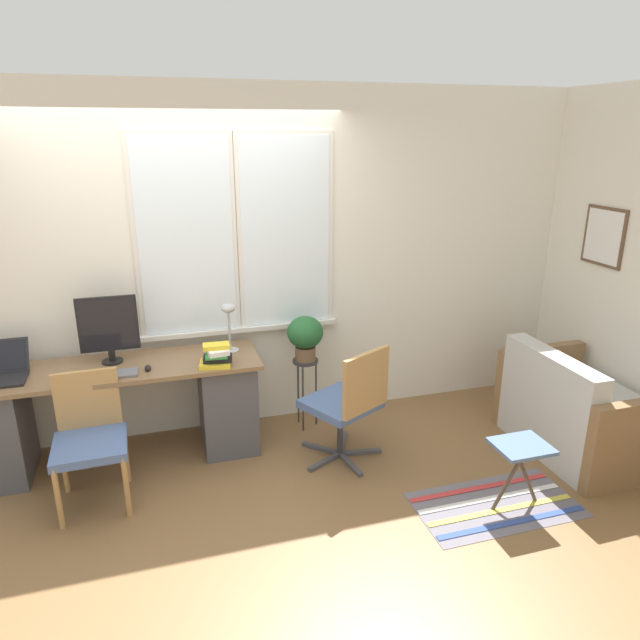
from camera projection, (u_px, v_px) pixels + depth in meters
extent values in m
plane|color=brown|center=(203.00, 468.00, 4.18)|extent=(14.00, 14.00, 0.00)
cube|color=white|center=(183.00, 268.00, 4.36)|extent=(9.00, 0.06, 2.70)
cube|color=silver|center=(186.00, 238.00, 4.26)|extent=(0.77, 0.02, 1.54)
cube|color=white|center=(186.00, 239.00, 4.25)|extent=(0.70, 0.01, 1.47)
cube|color=silver|center=(286.00, 233.00, 4.47)|extent=(0.77, 0.02, 1.54)
cube|color=white|center=(286.00, 234.00, 4.46)|extent=(0.70, 0.01, 1.47)
cube|color=silver|center=(241.00, 329.00, 4.61)|extent=(1.59, 0.11, 0.04)
cube|color=white|center=(603.00, 260.00, 4.65)|extent=(0.06, 9.00, 2.70)
cube|color=brown|center=(604.00, 237.00, 4.56)|extent=(0.02, 0.42, 0.47)
cube|color=white|center=(603.00, 237.00, 4.56)|extent=(0.01, 0.37, 0.42)
cube|color=brown|center=(112.00, 369.00, 4.06)|extent=(2.09, 0.59, 0.03)
cube|color=#4C4C51|center=(227.00, 402.00, 4.40)|extent=(0.40, 0.51, 0.72)
cube|color=black|center=(1.00, 356.00, 3.93)|extent=(0.35, 0.12, 0.21)
cube|color=black|center=(1.00, 356.00, 3.92)|extent=(0.31, 0.11, 0.18)
cylinder|color=black|center=(113.00, 361.00, 4.13)|extent=(0.15, 0.15, 0.02)
cylinder|color=black|center=(112.00, 355.00, 4.12)|extent=(0.05, 0.05, 0.09)
cube|color=black|center=(108.00, 324.00, 4.05)|extent=(0.41, 0.02, 0.40)
cube|color=black|center=(108.00, 324.00, 4.04)|extent=(0.39, 0.01, 0.38)
cube|color=slate|center=(110.00, 375.00, 3.90)|extent=(0.37, 0.14, 0.02)
ellipsoid|color=black|center=(148.00, 368.00, 3.99)|extent=(0.04, 0.07, 0.04)
cylinder|color=#ADADB2|center=(231.00, 350.00, 4.35)|extent=(0.13, 0.13, 0.01)
cylinder|color=#ADADB2|center=(229.00, 330.00, 4.29)|extent=(0.02, 0.02, 0.31)
ellipsoid|color=#ADADB2|center=(228.00, 308.00, 4.24)|extent=(0.11, 0.11, 0.07)
cube|color=yellow|center=(215.00, 364.00, 4.07)|extent=(0.24, 0.20, 0.03)
cube|color=black|center=(218.00, 358.00, 4.07)|extent=(0.22, 0.14, 0.04)
cube|color=green|center=(216.00, 354.00, 4.06)|extent=(0.17, 0.18, 0.02)
cube|color=white|center=(217.00, 351.00, 4.05)|extent=(0.16, 0.17, 0.04)
cube|color=yellow|center=(216.00, 346.00, 4.05)|extent=(0.19, 0.12, 0.03)
cylinder|color=#B2844C|center=(58.00, 499.00, 3.48)|extent=(0.04, 0.04, 0.42)
cylinder|color=#B2844C|center=(126.00, 487.00, 3.60)|extent=(0.04, 0.04, 0.42)
cylinder|color=#B2844C|center=(64.00, 464.00, 3.84)|extent=(0.04, 0.04, 0.42)
cylinder|color=#B2844C|center=(126.00, 454.00, 3.96)|extent=(0.04, 0.04, 0.42)
cube|color=#4C6699|center=(90.00, 446.00, 3.65)|extent=(0.47, 0.45, 0.06)
cube|color=#B2844C|center=(87.00, 399.00, 3.79)|extent=(0.41, 0.04, 0.40)
cube|color=#47474C|center=(325.00, 462.00, 4.23)|extent=(0.30, 0.18, 0.03)
cube|color=#47474C|center=(350.00, 464.00, 4.20)|extent=(0.09, 0.32, 0.03)
cube|color=#47474C|center=(361.00, 452.00, 4.36)|extent=(0.32, 0.08, 0.03)
cube|color=#47474C|center=(343.00, 443.00, 4.48)|extent=(0.18, 0.31, 0.03)
cube|color=#47474C|center=(321.00, 448.00, 4.41)|extent=(0.26, 0.25, 0.03)
cylinder|color=#333338|center=(340.00, 430.00, 4.27)|extent=(0.04, 0.04, 0.38)
cube|color=#4C6699|center=(340.00, 403.00, 4.20)|extent=(0.63, 0.62, 0.06)
cube|color=#B2844C|center=(366.00, 382.00, 3.96)|extent=(0.41, 0.24, 0.44)
cube|color=beige|center=(580.00, 421.00, 4.38)|extent=(0.79, 0.96, 0.46)
cube|color=beige|center=(552.00, 377.00, 4.16)|extent=(0.16, 0.96, 0.36)
cube|color=olive|center=(637.00, 444.00, 3.87)|extent=(0.79, 0.09, 0.65)
cube|color=olive|center=(538.00, 382.00, 4.82)|extent=(0.79, 0.09, 0.65)
cylinder|color=#333338|center=(305.00, 361.00, 4.60)|extent=(0.21, 0.21, 0.02)
cylinder|color=#333338|center=(316.00, 393.00, 4.72)|extent=(0.01, 0.01, 0.57)
cylinder|color=#333338|center=(298.00, 391.00, 4.75)|extent=(0.01, 0.01, 0.57)
cylinder|color=#333338|center=(303.00, 399.00, 4.61)|extent=(0.01, 0.01, 0.57)
cylinder|color=brown|center=(305.00, 353.00, 4.58)|extent=(0.16, 0.16, 0.11)
ellipsoid|color=#235B2D|center=(305.00, 332.00, 4.52)|extent=(0.29, 0.29, 0.26)
cube|color=slate|center=(495.00, 505.00, 3.76)|extent=(1.08, 0.58, 0.01)
cube|color=#334C99|center=(513.00, 522.00, 3.59)|extent=(1.05, 0.05, 0.00)
cube|color=#DBCC4C|center=(501.00, 510.00, 3.70)|extent=(1.05, 0.05, 0.00)
cube|color=white|center=(490.00, 498.00, 3.82)|extent=(1.05, 0.05, 0.00)
cube|color=#C63838|center=(480.00, 488.00, 3.94)|extent=(1.05, 0.05, 0.00)
cube|color=slate|center=(522.00, 446.00, 3.62)|extent=(0.34, 0.29, 0.02)
cylinder|color=#4C3D2D|center=(510.00, 479.00, 3.67)|extent=(0.23, 0.02, 0.44)
cylinder|color=#4C3D2D|center=(526.00, 476.00, 3.71)|extent=(0.23, 0.02, 0.44)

